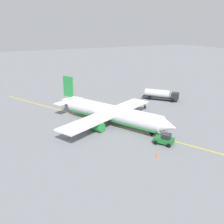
% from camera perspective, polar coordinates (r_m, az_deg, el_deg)
% --- Properties ---
extents(ground_plane, '(400.00, 400.00, 0.00)m').
position_cam_1_polar(ground_plane, '(60.83, 0.00, -2.68)').
color(ground_plane, slate).
extents(airplane, '(31.16, 28.00, 9.64)m').
position_cam_1_polar(airplane, '(60.22, -0.38, -0.23)').
color(airplane, white).
rests_on(airplane, ground).
extents(fuel_tanker, '(10.14, 8.68, 3.15)m').
position_cam_1_polar(fuel_tanker, '(81.73, 10.52, 3.77)').
color(fuel_tanker, '#2D2D33').
rests_on(fuel_tanker, ground).
extents(pushback_tug, '(4.11, 3.75, 2.20)m').
position_cam_1_polar(pushback_tug, '(51.55, 11.31, -5.83)').
color(pushback_tug, '#196B28').
rests_on(pushback_tug, ground).
extents(refueling_worker, '(0.54, 0.38, 1.71)m').
position_cam_1_polar(refueling_worker, '(72.65, 7.20, 1.37)').
color(refueling_worker, navy).
rests_on(refueling_worker, ground).
extents(safety_cone_nose, '(0.56, 0.56, 0.62)m').
position_cam_1_polar(safety_cone_nose, '(47.09, 9.66, -9.10)').
color(safety_cone_nose, '#F2590F').
rests_on(safety_cone_nose, ground).
extents(taxi_line_marking, '(76.16, 35.31, 0.01)m').
position_cam_1_polar(taxi_line_marking, '(60.83, 0.00, -2.68)').
color(taxi_line_marking, yellow).
rests_on(taxi_line_marking, ground).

